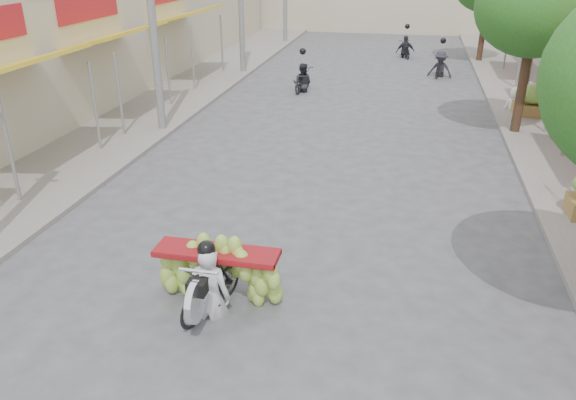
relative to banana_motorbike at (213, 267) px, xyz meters
The scene contains 10 objects.
sidewalk_left 13.24m from the banana_motorbike, 118.40° to the left, with size 4.00×60.00×0.12m, color gray.
sidewalk_right 13.97m from the banana_motorbike, 56.47° to the left, with size 4.00×60.00×0.12m, color gray.
shophouse_row_left 15.65m from the banana_motorbike, 136.73° to the left, with size 9.77×40.00×6.00m.
street_tree_mid 12.64m from the banana_motorbike, 60.12° to the left, with size 3.40×3.40×5.25m.
produce_crate_far 14.40m from the banana_motorbike, 61.33° to the left, with size 1.20×0.88×1.16m.
banana_motorbike is the anchor object (origin of this frame).
pedestrian 14.84m from the banana_motorbike, 64.16° to the left, with size 0.78×0.49×1.53m.
bg_motorbike_a 14.84m from the banana_motorbike, 95.34° to the left, with size 0.85×1.69×1.95m.
bg_motorbike_b 19.14m from the banana_motorbike, 77.68° to the left, with size 1.16×1.66×1.95m.
bg_motorbike_c 23.29m from the banana_motorbike, 83.93° to the left, with size 1.08×1.56×1.95m.
Camera 1 is at (2.05, -3.80, 5.37)m, focal length 35.00 mm.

